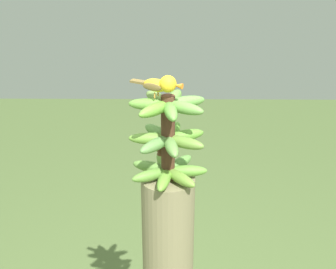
{
  "coord_description": "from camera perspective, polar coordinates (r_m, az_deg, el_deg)",
  "views": [
    {
      "loc": [
        1.66,
        0.02,
        2.17
      ],
      "look_at": [
        0.0,
        0.0,
        1.4
      ],
      "focal_mm": 55.79,
      "sensor_mm": 36.0,
      "label": 1
    }
  ],
  "objects": [
    {
      "name": "perched_bird",
      "position": [
        1.74,
        -0.71,
        5.47
      ],
      "size": [
        0.1,
        0.18,
        0.08
      ],
      "color": "#C68933",
      "rests_on": "banana_bunch"
    },
    {
      "name": "banana_bunch",
      "position": [
        1.83,
        -0.02,
        -0.47
      ],
      "size": [
        0.29,
        0.28,
        0.32
      ],
      "color": "#4C2D1E",
      "rests_on": "banana_tree"
    }
  ]
}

